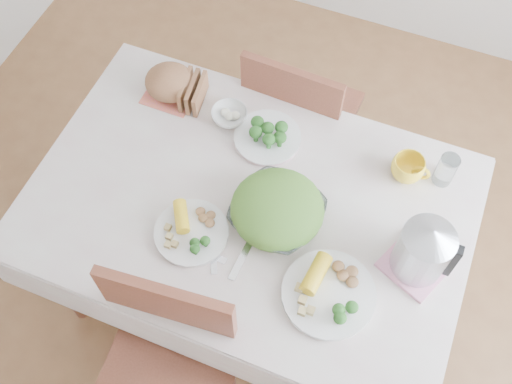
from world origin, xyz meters
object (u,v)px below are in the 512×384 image
at_px(chair_far, 304,112).
at_px(electric_kettle, 424,250).
at_px(dining_table, 249,251).
at_px(salad_bowl, 277,213).
at_px(dinner_plate_right, 328,294).
at_px(dinner_plate_left, 192,233).
at_px(yellow_mug, 408,169).

relative_size(chair_far, electric_kettle, 3.99).
bearing_deg(dining_table, salad_bowl, -8.89).
bearing_deg(dining_table, dinner_plate_right, -30.83).
xyz_separation_m(chair_far, electric_kettle, (0.60, -0.68, 0.42)).
height_order(chair_far, salad_bowl, chair_far).
height_order(dining_table, chair_far, chair_far).
relative_size(dinner_plate_left, yellow_mug, 2.13).
bearing_deg(chair_far, electric_kettle, 134.11).
height_order(dinner_plate_left, yellow_mug, yellow_mug).
xyz_separation_m(chair_far, dinner_plate_left, (-0.12, -0.84, 0.31)).
relative_size(chair_far, dinner_plate_left, 3.75).
bearing_deg(yellow_mug, dining_table, -146.62).
height_order(dinner_plate_right, electric_kettle, electric_kettle).
bearing_deg(electric_kettle, dinner_plate_left, -171.18).
bearing_deg(dinner_plate_left, electric_kettle, 13.10).
xyz_separation_m(dining_table, yellow_mug, (0.47, 0.31, 0.43)).
bearing_deg(dinner_plate_left, salad_bowl, 33.90).
bearing_deg(dinner_plate_right, dining_table, 149.17).
bearing_deg(yellow_mug, chair_far, 143.51).
relative_size(salad_bowl, yellow_mug, 2.51).
height_order(dinner_plate_right, yellow_mug, yellow_mug).
bearing_deg(electric_kettle, salad_bowl, 176.30).
bearing_deg(electric_kettle, dinner_plate_right, -142.62).
height_order(dining_table, dinner_plate_left, dinner_plate_left).
height_order(dining_table, yellow_mug, yellow_mug).
relative_size(dining_table, dinner_plate_left, 5.64).
distance_m(dinner_plate_left, electric_kettle, 0.74).
distance_m(chair_far, dinner_plate_right, 1.00).
xyz_separation_m(salad_bowl, yellow_mug, (0.36, 0.33, 0.01)).
distance_m(dinner_plate_right, yellow_mug, 0.53).
bearing_deg(dinner_plate_right, electric_kettle, 41.66).
height_order(dining_table, electric_kettle, electric_kettle).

